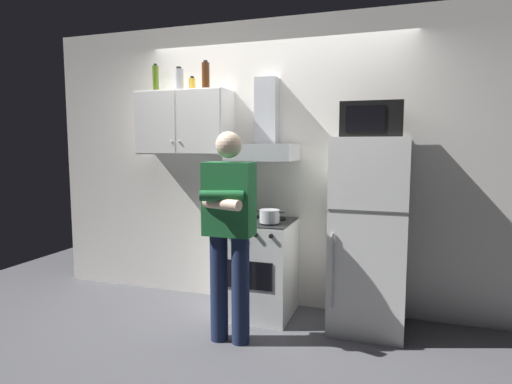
% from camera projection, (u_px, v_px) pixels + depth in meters
% --- Properties ---
extents(ground_plane, '(7.00, 7.00, 0.00)m').
position_uv_depth(ground_plane, '(256.00, 325.00, 3.67)').
color(ground_plane, '#4C4C51').
extents(back_wall_tiled, '(4.80, 0.10, 2.70)m').
position_uv_depth(back_wall_tiled, '(276.00, 165.00, 4.09)').
color(back_wall_tiled, silver).
rests_on(back_wall_tiled, ground_plane).
extents(upper_cabinet, '(0.90, 0.37, 0.60)m').
position_uv_depth(upper_cabinet, '(184.00, 123.00, 4.10)').
color(upper_cabinet, white).
extents(stove_oven, '(0.60, 0.62, 0.87)m').
position_uv_depth(stove_oven, '(259.00, 267.00, 3.88)').
color(stove_oven, white).
rests_on(stove_oven, ground_plane).
extents(range_hood, '(0.60, 0.44, 0.75)m').
position_uv_depth(range_hood, '(264.00, 138.00, 3.87)').
color(range_hood, '#B7BABF').
extents(refrigerator, '(0.60, 0.62, 1.60)m').
position_uv_depth(refrigerator, '(368.00, 235.00, 3.54)').
color(refrigerator, white).
rests_on(refrigerator, ground_plane).
extents(microwave, '(0.48, 0.37, 0.28)m').
position_uv_depth(microwave, '(372.00, 120.00, 3.45)').
color(microwave, black).
rests_on(microwave, refrigerator).
extents(person_standing, '(0.38, 0.33, 1.64)m').
position_uv_depth(person_standing, '(229.00, 229.00, 3.27)').
color(person_standing, '#192342').
rests_on(person_standing, ground_plane).
extents(cooking_pot, '(0.27, 0.17, 0.11)m').
position_uv_depth(cooking_pot, '(270.00, 216.00, 3.67)').
color(cooking_pot, '#B7BABF').
rests_on(cooking_pot, stove_oven).
extents(bottle_olive_oil, '(0.06, 0.06, 0.27)m').
position_uv_depth(bottle_olive_oil, '(156.00, 79.00, 4.14)').
color(bottle_olive_oil, '#4C6B19').
rests_on(bottle_olive_oil, upper_cabinet).
extents(bottle_rum_dark, '(0.07, 0.07, 0.26)m').
position_uv_depth(bottle_rum_dark, '(206.00, 76.00, 3.96)').
color(bottle_rum_dark, '#47230F').
rests_on(bottle_rum_dark, upper_cabinet).
extents(bottle_canister_steel, '(0.09, 0.09, 0.23)m').
position_uv_depth(bottle_canister_steel, '(179.00, 80.00, 4.08)').
color(bottle_canister_steel, '#B2B5BA').
rests_on(bottle_canister_steel, upper_cabinet).
extents(bottle_spice_jar, '(0.06, 0.06, 0.14)m').
position_uv_depth(bottle_spice_jar, '(192.00, 84.00, 4.07)').
color(bottle_spice_jar, gold).
rests_on(bottle_spice_jar, upper_cabinet).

